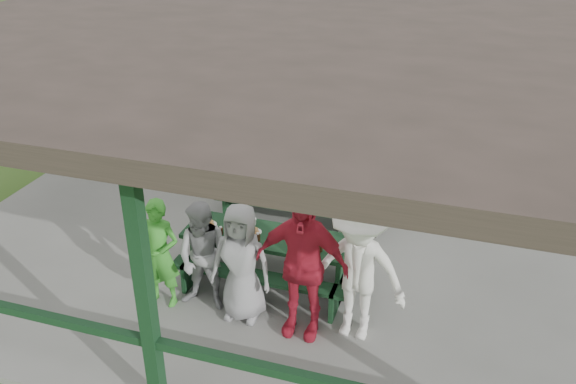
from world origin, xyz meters
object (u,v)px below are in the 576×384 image
(contestant_white_fedora, at_px, (358,271))
(farm_trailer, at_px, (267,53))
(picnic_table_near, at_px, (271,252))
(spectator_lblue, at_px, (283,149))
(contestant_green, at_px, (160,254))
(spectator_blue, at_px, (227,123))
(spectator_grey, at_px, (391,162))
(contestant_red, at_px, (302,265))
(picnic_table_far, at_px, (298,189))
(pickup_truck, at_px, (393,74))
(contestant_grey_mid, at_px, (241,263))
(contestant_grey_left, at_px, (204,257))

(contestant_white_fedora, relative_size, farm_trailer, 0.48)
(picnic_table_near, xyz_separation_m, spectator_lblue, (-0.76, 2.85, 0.31))
(picnic_table_near, relative_size, contestant_green, 1.58)
(contestant_white_fedora, relative_size, spectator_blue, 1.07)
(picnic_table_near, height_order, contestant_white_fedora, contestant_white_fedora)
(spectator_lblue, distance_m, spectator_grey, 1.99)
(spectator_grey, bearing_deg, picnic_table_near, 77.39)
(contestant_red, height_order, spectator_grey, contestant_red)
(picnic_table_far, xyz_separation_m, spectator_grey, (1.43, 0.73, 0.38))
(picnic_table_far, xyz_separation_m, farm_trailer, (-3.34, 7.80, 0.13))
(spectator_blue, height_order, spectator_grey, spectator_blue)
(farm_trailer, bearing_deg, pickup_truck, -24.07)
(contestant_white_fedora, bearing_deg, contestant_grey_mid, -172.48)
(spectator_blue, distance_m, farm_trailer, 6.56)
(picnic_table_near, height_order, spectator_blue, spectator_blue)
(contestant_grey_mid, distance_m, spectator_lblue, 3.76)
(contestant_red, distance_m, spectator_lblue, 4.05)
(picnic_table_far, xyz_separation_m, contestant_green, (-1.01, -2.92, 0.31))
(contestant_red, xyz_separation_m, spectator_grey, (0.50, 3.64, -0.14))
(contestant_red, relative_size, farm_trailer, 0.49)
(contestant_red, distance_m, contestant_white_fedora, 0.68)
(picnic_table_far, relative_size, spectator_lblue, 1.61)
(spectator_grey, height_order, pickup_truck, spectator_grey)
(picnic_table_far, relative_size, contestant_grey_left, 1.61)
(spectator_blue, xyz_separation_m, spectator_grey, (3.31, -0.69, -0.07))
(pickup_truck, bearing_deg, contestant_red, -157.45)
(contestant_red, bearing_deg, spectator_lblue, 111.74)
(picnic_table_far, distance_m, contestant_red, 3.10)
(picnic_table_far, height_order, spectator_grey, spectator_grey)
(contestant_white_fedora, xyz_separation_m, farm_trailer, (-4.93, 10.57, -0.36))
(pickup_truck, bearing_deg, picnic_table_far, -164.77)
(contestant_grey_mid, relative_size, spectator_blue, 0.89)
(contestant_grey_mid, relative_size, pickup_truck, 0.27)
(contestant_red, xyz_separation_m, farm_trailer, (-4.26, 10.71, -0.40))
(contestant_white_fedora, distance_m, spectator_blue, 5.44)
(pickup_truck, height_order, farm_trailer, pickup_truck)
(contestant_green, relative_size, contestant_grey_left, 1.00)
(contestant_grey_left, xyz_separation_m, spectator_grey, (1.84, 3.56, 0.08))
(picnic_table_near, distance_m, spectator_grey, 3.01)
(spectator_lblue, bearing_deg, pickup_truck, -103.24)
(contestant_green, distance_m, spectator_lblue, 3.80)
(spectator_lblue, bearing_deg, spectator_grey, 174.76)
(contestant_grey_mid, relative_size, spectator_lblue, 1.05)
(picnic_table_far, height_order, spectator_lblue, spectator_lblue)
(contestant_red, xyz_separation_m, pickup_truck, (-0.35, 9.30, -0.27))
(contestant_green, bearing_deg, contestant_grey_mid, 3.55)
(contestant_grey_mid, relative_size, contestant_red, 0.82)
(contestant_green, relative_size, spectator_lblue, 1.00)
(contestant_grey_left, xyz_separation_m, spectator_lblue, (-0.14, 3.68, 0.00))
(contestant_grey_left, height_order, pickup_truck, pickup_truck)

